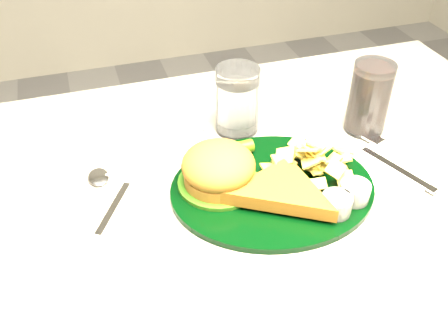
% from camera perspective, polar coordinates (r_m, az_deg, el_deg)
% --- Properties ---
extents(dinner_plate, '(0.34, 0.29, 0.07)m').
position_cam_1_polar(dinner_plate, '(0.75, 5.69, -0.51)').
color(dinner_plate, black).
rests_on(dinner_plate, table).
extents(water_glass, '(0.09, 0.09, 0.12)m').
position_cam_1_polar(water_glass, '(0.87, 1.53, 7.75)').
color(water_glass, silver).
rests_on(water_glass, table).
extents(cola_glass, '(0.08, 0.08, 0.13)m').
position_cam_1_polar(cola_glass, '(0.90, 16.26, 7.68)').
color(cola_glass, black).
rests_on(cola_glass, table).
extents(fork_napkin, '(0.19, 0.22, 0.01)m').
position_cam_1_polar(fork_napkin, '(0.85, 18.85, 0.28)').
color(fork_napkin, silver).
rests_on(fork_napkin, table).
extents(spoon, '(0.11, 0.15, 0.01)m').
position_cam_1_polar(spoon, '(0.75, -12.56, -4.33)').
color(spoon, white).
rests_on(spoon, table).
extents(wrapped_straw, '(0.22, 0.15, 0.01)m').
position_cam_1_polar(wrapped_straw, '(0.85, -7.44, 2.06)').
color(wrapped_straw, white).
rests_on(wrapped_straw, table).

